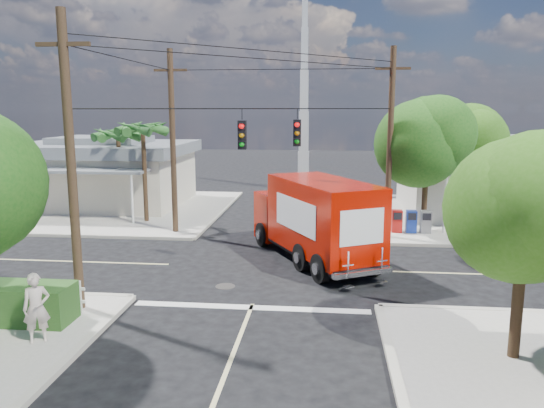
# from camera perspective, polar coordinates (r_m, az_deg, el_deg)

# --- Properties ---
(ground) EXTENTS (120.00, 120.00, 0.00)m
(ground) POSITION_cam_1_polar(r_m,az_deg,el_deg) (21.11, -0.57, -6.85)
(ground) COLOR black
(ground) RESTS_ON ground
(sidewalk_ne) EXTENTS (14.12, 14.12, 0.14)m
(sidewalk_ne) POSITION_cam_1_polar(r_m,az_deg,el_deg) (32.67, 21.08, -1.28)
(sidewalk_ne) COLOR #ADA79C
(sidewalk_ne) RESTS_ON ground
(sidewalk_nw) EXTENTS (14.12, 14.12, 0.14)m
(sidewalk_nw) POSITION_cam_1_polar(r_m,az_deg,el_deg) (34.18, -16.82, -0.54)
(sidewalk_nw) COLOR #ADA79C
(sidewalk_nw) RESTS_ON ground
(road_markings) EXTENTS (32.00, 32.00, 0.01)m
(road_markings) POSITION_cam_1_polar(r_m,az_deg,el_deg) (19.72, -1.07, -8.09)
(road_markings) COLOR beige
(road_markings) RESTS_ON ground
(building_ne) EXTENTS (11.80, 10.20, 4.50)m
(building_ne) POSITION_cam_1_polar(r_m,az_deg,el_deg) (33.81, 23.51, 2.79)
(building_ne) COLOR silver
(building_ne) RESTS_ON sidewalk_ne
(building_nw) EXTENTS (10.80, 10.20, 4.30)m
(building_nw) POSITION_cam_1_polar(r_m,az_deg,el_deg) (35.75, -17.68, 3.36)
(building_nw) COLOR beige
(building_nw) RESTS_ON sidewalk_nw
(radio_tower) EXTENTS (0.80, 0.80, 17.00)m
(radio_tower) POSITION_cam_1_polar(r_m,az_deg,el_deg) (40.09, 3.45, 9.42)
(radio_tower) COLOR silver
(radio_tower) RESTS_ON ground
(tree_ne_front) EXTENTS (4.21, 4.14, 6.66)m
(tree_ne_front) POSITION_cam_1_polar(r_m,az_deg,el_deg) (27.28, 16.44, 6.80)
(tree_ne_front) COLOR #422D1C
(tree_ne_front) RESTS_ON sidewalk_ne
(tree_ne_back) EXTENTS (3.77, 3.66, 5.82)m
(tree_ne_back) POSITION_cam_1_polar(r_m,az_deg,el_deg) (30.02, 20.55, 5.74)
(tree_ne_back) COLOR #422D1C
(tree_ne_back) RESTS_ON sidewalk_ne
(tree_se) EXTENTS (3.67, 3.54, 5.62)m
(tree_se) POSITION_cam_1_polar(r_m,az_deg,el_deg) (13.81, 25.77, 0.19)
(tree_se) COLOR #422D1C
(tree_se) RESTS_ON sidewalk_se
(palm_nw_front) EXTENTS (3.01, 3.08, 5.59)m
(palm_nw_front) POSITION_cam_1_polar(r_m,az_deg,el_deg) (29.27, -13.73, 7.68)
(palm_nw_front) COLOR #422D1C
(palm_nw_front) RESTS_ON sidewalk_nw
(palm_nw_back) EXTENTS (3.01, 3.08, 5.19)m
(palm_nw_back) POSITION_cam_1_polar(r_m,az_deg,el_deg) (31.40, -16.24, 7.04)
(palm_nw_back) COLOR #422D1C
(palm_nw_back) RESTS_ON sidewalk_nw
(utility_poles) EXTENTS (12.00, 10.68, 9.00)m
(utility_poles) POSITION_cam_1_polar(r_m,az_deg,el_deg) (22.05, -4.23, 6.23)
(utility_poles) COLOR #473321
(utility_poles) RESTS_ON ground
(vending_boxes) EXTENTS (1.90, 0.50, 1.10)m
(vending_boxes) POSITION_cam_1_polar(r_m,az_deg,el_deg) (27.14, 14.74, -1.82)
(vending_boxes) COLOR #AC1411
(vending_boxes) RESTS_ON sidewalk_ne
(delivery_truck) EXTENTS (5.80, 8.04, 3.42)m
(delivery_truck) POSITION_cam_1_polar(r_m,az_deg,el_deg) (21.77, 4.62, -1.64)
(delivery_truck) COLOR black
(delivery_truck) RESTS_ON ground
(parked_car) EXTENTS (5.40, 3.54, 1.38)m
(parked_car) POSITION_cam_1_polar(r_m,az_deg,el_deg) (23.85, 26.91, -4.26)
(parked_car) COLOR silver
(parked_car) RESTS_ON ground
(pedestrian) EXTENTS (0.81, 0.73, 1.86)m
(pedestrian) POSITION_cam_1_polar(r_m,az_deg,el_deg) (15.39, -24.00, -10.18)
(pedestrian) COLOR beige
(pedestrian) RESTS_ON sidewalk_sw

